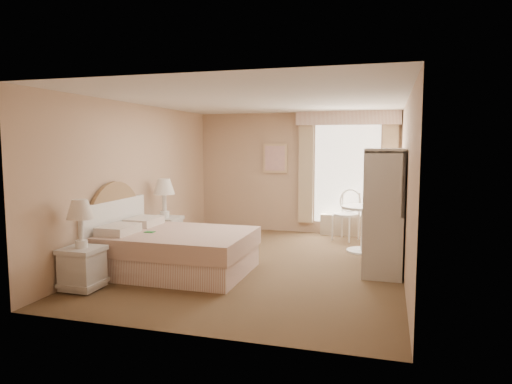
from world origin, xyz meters
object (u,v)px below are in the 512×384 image
(cafe_chair, at_px, (348,210))
(armoire, at_px, (384,221))
(nightstand_near, at_px, (82,257))
(round_table, at_px, (364,221))
(bed, at_px, (172,249))
(nightstand_far, at_px, (165,224))

(cafe_chair, xyz_separation_m, armoire, (0.69, -2.12, 0.17))
(nightstand_near, height_order, armoire, armoire)
(round_table, bearing_deg, bed, -141.87)
(round_table, height_order, armoire, armoire)
(bed, xyz_separation_m, nightstand_near, (-0.72, -1.07, 0.10))
(bed, xyz_separation_m, cafe_chair, (2.24, 3.00, 0.24))
(round_table, bearing_deg, nightstand_far, -165.12)
(nightstand_far, height_order, armoire, armoire)
(bed, bearing_deg, round_table, 38.13)
(nightstand_near, height_order, cafe_chair, nightstand_near)
(nightstand_far, xyz_separation_m, cafe_chair, (2.96, 1.84, 0.11))
(nightstand_far, distance_m, armoire, 3.67)
(nightstand_near, relative_size, round_table, 1.43)
(nightstand_near, relative_size, nightstand_far, 0.92)
(round_table, relative_size, armoire, 0.45)
(nightstand_near, xyz_separation_m, cafe_chair, (2.96, 4.08, 0.14))
(nightstand_near, bearing_deg, bed, 56.35)
(round_table, bearing_deg, cafe_chair, 110.21)
(bed, distance_m, nightstand_far, 1.37)
(nightstand_far, xyz_separation_m, armoire, (3.65, -0.28, 0.27))
(armoire, bearing_deg, round_table, 106.28)
(bed, distance_m, nightstand_near, 1.29)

